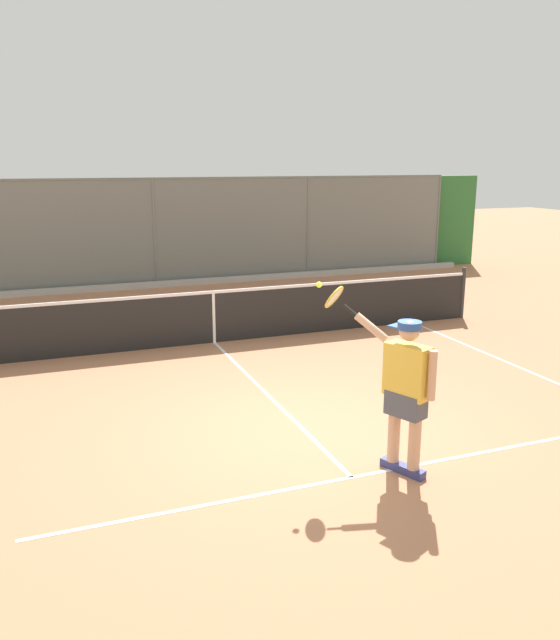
# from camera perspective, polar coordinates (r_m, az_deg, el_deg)

# --- Properties ---
(ground_plane) EXTENTS (60.00, 60.00, 0.00)m
(ground_plane) POSITION_cam_1_polar(r_m,az_deg,el_deg) (7.95, 2.25, -9.90)
(ground_plane) COLOR #B27551
(court_line_markings) EXTENTS (8.43, 10.00, 0.01)m
(court_line_markings) POSITION_cam_1_polar(r_m,az_deg,el_deg) (6.70, 7.64, -14.85)
(court_line_markings) COLOR white
(court_line_markings) RESTS_ON ground
(fence_backdrop) EXTENTS (20.28, 1.37, 2.80)m
(fence_backdrop) POSITION_cam_1_polar(r_m,az_deg,el_deg) (17.69, -11.45, 7.72)
(fence_backdrop) COLOR slate
(fence_backdrop) RESTS_ON ground
(tennis_net) EXTENTS (10.83, 0.09, 1.07)m
(tennis_net) POSITION_cam_1_polar(r_m,az_deg,el_deg) (11.62, -5.92, 0.35)
(tennis_net) COLOR #2D2D2D
(tennis_net) RESTS_ON ground
(tennis_player) EXTENTS (0.86, 1.19, 1.95)m
(tennis_player) POSITION_cam_1_polar(r_m,az_deg,el_deg) (6.75, 11.03, -5.72)
(tennis_player) COLOR navy
(tennis_player) RESTS_ON ground
(tennis_ball_by_sideline) EXTENTS (0.07, 0.07, 0.07)m
(tennis_ball_by_sideline) POSITION_cam_1_polar(r_m,az_deg,el_deg) (10.46, 9.42, -3.95)
(tennis_ball_by_sideline) COLOR #CCDB33
(tennis_ball_by_sideline) RESTS_ON ground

